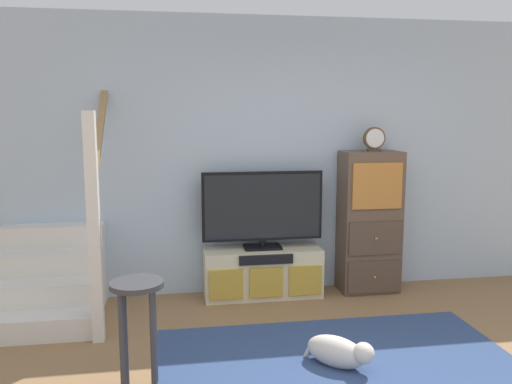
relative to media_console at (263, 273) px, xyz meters
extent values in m
cube|color=#A8BCD1|center=(0.30, 0.27, 1.11)|extent=(6.40, 0.12, 2.70)
cube|color=navy|center=(0.30, -1.59, -0.23)|extent=(2.60, 1.80, 0.01)
cube|color=beige|center=(0.00, 0.01, 0.00)|extent=(1.14, 0.36, 0.48)
cube|color=#B79333|center=(-0.38, -0.18, -0.04)|extent=(0.32, 0.02, 0.29)
cube|color=#B79333|center=(0.00, -0.18, -0.04)|extent=(0.32, 0.02, 0.29)
cube|color=#B79333|center=(0.38, -0.18, -0.04)|extent=(0.32, 0.02, 0.29)
cube|color=black|center=(0.00, -0.18, 0.18)|extent=(0.51, 0.02, 0.09)
cube|color=black|center=(0.00, 0.03, 0.25)|extent=(0.36, 0.22, 0.02)
cylinder|color=black|center=(0.00, 0.03, 0.29)|extent=(0.05, 0.05, 0.06)
cube|color=black|center=(0.00, 0.03, 0.66)|extent=(1.17, 0.05, 0.67)
cube|color=black|center=(0.00, 0.00, 0.66)|extent=(1.12, 0.01, 0.62)
cube|color=brown|center=(1.08, 0.02, 0.47)|extent=(0.58, 0.34, 1.41)
cube|color=#4E3C2F|center=(1.08, -0.16, -0.04)|extent=(0.53, 0.02, 0.33)
sphere|color=olive|center=(1.08, -0.18, -0.04)|extent=(0.03, 0.03, 0.03)
cube|color=#4E3C2F|center=(1.08, -0.16, 0.34)|extent=(0.53, 0.02, 0.33)
sphere|color=olive|center=(1.08, -0.18, 0.34)|extent=(0.03, 0.03, 0.03)
cube|color=#BC7533|center=(1.08, -0.16, 0.85)|extent=(0.49, 0.02, 0.44)
cube|color=#4C3823|center=(1.09, 0.00, 1.18)|extent=(0.13, 0.08, 0.02)
cylinder|color=brown|center=(1.09, 0.00, 1.30)|extent=(0.21, 0.04, 0.21)
cylinder|color=silver|center=(1.09, -0.03, 1.30)|extent=(0.18, 0.01, 0.18)
cube|color=silver|center=(-1.95, -0.66, -0.14)|extent=(0.90, 0.26, 0.19)
cube|color=silver|center=(-1.95, -0.40, -0.05)|extent=(0.90, 0.26, 0.38)
cube|color=silver|center=(-1.95, -0.14, 0.05)|extent=(0.90, 0.26, 0.57)
cube|color=silver|center=(-1.95, 0.12, 0.14)|extent=(0.90, 0.26, 0.76)
cube|color=silver|center=(-1.95, 0.38, 0.24)|extent=(0.90, 0.26, 0.95)
cube|color=silver|center=(-1.45, -0.79, 0.66)|extent=(0.09, 0.09, 1.80)
cube|color=#9E7547|center=(-1.45, -0.14, 1.46)|extent=(0.06, 1.33, 0.99)
cylinder|color=#333338|center=(-1.18, -1.72, 0.12)|extent=(0.04, 0.04, 0.71)
cylinder|color=#333338|center=(-0.99, -1.72, 0.12)|extent=(0.04, 0.04, 0.71)
cylinder|color=#333338|center=(-1.18, -1.53, 0.12)|extent=(0.04, 0.04, 0.71)
cylinder|color=#333338|center=(-0.99, -1.53, 0.12)|extent=(0.04, 0.04, 0.71)
cylinder|color=#333338|center=(-1.08, -1.63, 0.49)|extent=(0.34, 0.34, 0.03)
ellipsoid|color=beige|center=(0.27, -1.49, -0.13)|extent=(0.46, 0.45, 0.22)
sphere|color=beige|center=(0.42, -1.64, -0.08)|extent=(0.15, 0.15, 0.15)
cylinder|color=beige|center=(0.12, -1.35, -0.16)|extent=(0.10, 0.10, 0.16)
camera|label=1|loc=(-0.84, -4.84, 1.55)|focal=36.64mm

